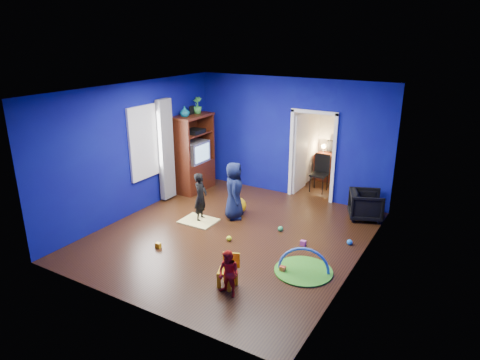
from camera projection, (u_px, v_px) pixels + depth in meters
The scene contains 34 objects.
floor at pixel (231, 235), 8.65m from camera, with size 5.00×5.50×0.01m, color black.
ceiling at pixel (230, 90), 7.70m from camera, with size 5.00×5.50×0.01m, color white.
wall_back at pixel (290, 138), 10.42m from camera, with size 5.00×0.02×2.90m, color #0A096B.
wall_front at pixel (127, 217), 5.94m from camera, with size 5.00×0.02×2.90m, color #0A096B.
wall_left at pixel (134, 149), 9.38m from camera, with size 0.02×5.50×2.90m, color #0A096B.
wall_right at pixel (361, 190), 6.98m from camera, with size 0.02×5.50×2.90m, color #0A096B.
alcove at pixel (326, 141), 10.91m from camera, with size 1.00×1.75×2.50m, color silver, non-canonical shape.
armchair at pixel (366, 205), 9.33m from camera, with size 0.68×0.70×0.63m, color black.
child_black at pixel (201, 197), 9.17m from camera, with size 0.39×0.26×1.07m, color black.
child_navy at pixel (234, 191), 9.26m from camera, with size 0.62×0.41×1.27m, color #101A3A.
toddler_red at pixel (229, 274), 6.56m from camera, with size 0.37×0.29×0.76m, color red.
vase at pixel (185, 112), 10.25m from camera, with size 0.24×0.24×0.25m, color #0E6670.
potted_plant at pixel (197, 105), 10.64m from camera, with size 0.23×0.23×0.41m, color green.
tv_armoire at pixel (194, 153), 10.85m from camera, with size 0.58×1.14×1.96m, color #41180A.
crt_tv at pixel (195, 152), 10.82m from camera, with size 0.46×0.70×0.54m, color silver.
yellow_blanket at pixel (199, 221), 9.26m from camera, with size 0.75×0.60×0.03m, color #F2E07A.
hopper_ball at pixel (238, 206), 9.63m from camera, with size 0.38×0.38×0.38m, color yellow.
kid_chair at pixel (227, 273), 6.83m from camera, with size 0.28×0.28×0.50m, color yellow.
play_mat at pixel (303, 271), 7.33m from camera, with size 1.00×1.00×0.03m, color #398E20.
toy_arch at pixel (303, 271), 7.33m from camera, with size 0.89×0.89×0.05m, color #3F8CD8.
window_left at pixel (145, 142), 9.63m from camera, with size 0.03×0.95×1.55m, color white.
curtain at pixel (166, 150), 10.12m from camera, with size 0.14×0.42×2.40m, color slate.
doorway at pixel (312, 157), 10.26m from camera, with size 1.16×0.10×2.10m, color white.
study_desk at pixel (331, 168), 11.71m from camera, with size 0.88×0.44×0.75m, color #3D140A.
desk_monitor at pixel (334, 146), 11.62m from camera, with size 0.40×0.05×0.32m, color black.
desk_lamp at pixel (324, 146), 11.71m from camera, with size 0.14×0.14×0.14m, color #FFD88C.
folding_chair at pixel (319, 174), 10.90m from camera, with size 0.40×0.40×0.92m, color black.
book_shelf at pixel (337, 107), 11.26m from camera, with size 0.88×0.24×0.04m, color white.
toy_0 at pixel (283, 269), 7.32m from camera, with size 0.10×0.08×0.10m, color #F95B29.
toy_1 at pixel (350, 242), 8.25m from camera, with size 0.11×0.11×0.11m, color #2689DC.
toy_2 at pixel (158, 245), 8.13m from camera, with size 0.10×0.08×0.10m, color #E39E0B.
toy_3 at pixel (280, 229), 8.81m from camera, with size 0.11×0.11×0.11m, color green.
toy_4 at pixel (303, 243), 8.22m from camera, with size 0.10×0.08×0.10m, color #C94BAB.
toy_5 at pixel (229, 238), 8.40m from camera, with size 0.11×0.11×0.11m, color #BFD417.
Camera 1 is at (4.12, -6.64, 3.89)m, focal length 32.00 mm.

